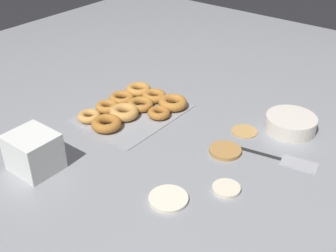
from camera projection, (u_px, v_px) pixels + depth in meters
name	position (u px, v px, depth m)	size (l,w,h in m)	color
ground_plane	(178.00, 148.00, 1.40)	(3.00, 3.00, 0.00)	gray
pancake_0	(168.00, 199.00, 1.18)	(0.11, 0.11, 0.01)	silver
pancake_1	(226.00, 188.00, 1.21)	(0.08, 0.08, 0.01)	beige
pancake_2	(225.00, 151.00, 1.37)	(0.11, 0.11, 0.01)	#B27F42
pancake_3	(244.00, 131.00, 1.48)	(0.09, 0.09, 0.01)	tan
donut_tray	(134.00, 107.00, 1.60)	(0.39, 0.30, 0.04)	#93969B
batter_bowl	(291.00, 123.00, 1.48)	(0.18, 0.18, 0.05)	silver
container_stack	(34.00, 152.00, 1.27)	(0.13, 0.14, 0.12)	white
spatula	(290.00, 161.00, 1.33)	(0.08, 0.25, 0.01)	black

